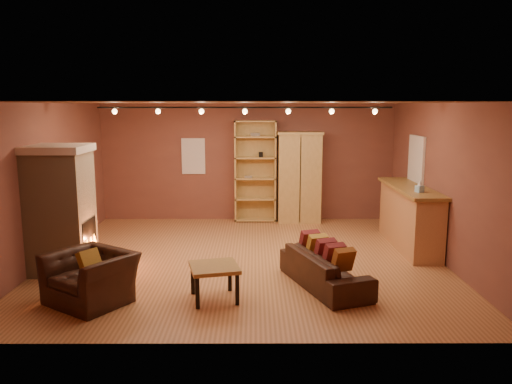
{
  "coord_description": "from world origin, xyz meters",
  "views": [
    {
      "loc": [
        0.17,
        -8.71,
        2.76
      ],
      "look_at": [
        0.2,
        0.2,
        1.2
      ],
      "focal_mm": 35.0,
      "sensor_mm": 36.0,
      "label": 1
    }
  ],
  "objects_px": {
    "bar_counter": "(410,217)",
    "bookcase": "(255,170)",
    "loveseat": "(325,262)",
    "coffee_table": "(214,270)",
    "armoire": "(299,177)",
    "fireplace": "(61,209)",
    "armchair": "(90,269)"
  },
  "relations": [
    {
      "from": "bookcase",
      "to": "armoire",
      "type": "xyz_separation_m",
      "value": [
        1.04,
        -0.15,
        -0.14
      ]
    },
    {
      "from": "bookcase",
      "to": "coffee_table",
      "type": "xyz_separation_m",
      "value": [
        -0.59,
        -5.01,
        -0.79
      ]
    },
    {
      "from": "bar_counter",
      "to": "armchair",
      "type": "relative_size",
      "value": 1.93
    },
    {
      "from": "fireplace",
      "to": "armchair",
      "type": "distance_m",
      "value": 1.75
    },
    {
      "from": "armchair",
      "to": "coffee_table",
      "type": "height_order",
      "value": "armchair"
    },
    {
      "from": "coffee_table",
      "to": "fireplace",
      "type": "bearing_deg",
      "value": 153.97
    },
    {
      "from": "bookcase",
      "to": "loveseat",
      "type": "distance_m",
      "value": 4.69
    },
    {
      "from": "bar_counter",
      "to": "armoire",
      "type": "bearing_deg",
      "value": 132.05
    },
    {
      "from": "bar_counter",
      "to": "loveseat",
      "type": "distance_m",
      "value": 2.92
    },
    {
      "from": "loveseat",
      "to": "coffee_table",
      "type": "distance_m",
      "value": 1.74
    },
    {
      "from": "armoire",
      "to": "coffee_table",
      "type": "relative_size",
      "value": 2.68
    },
    {
      "from": "armoire",
      "to": "bar_counter",
      "type": "relative_size",
      "value": 0.85
    },
    {
      "from": "bookcase",
      "to": "coffee_table",
      "type": "relative_size",
      "value": 3.0
    },
    {
      "from": "bar_counter",
      "to": "bookcase",
      "type": "bearing_deg",
      "value": 142.27
    },
    {
      "from": "loveseat",
      "to": "coffee_table",
      "type": "xyz_separation_m",
      "value": [
        -1.65,
        -0.52,
        0.05
      ]
    },
    {
      "from": "bookcase",
      "to": "loveseat",
      "type": "xyz_separation_m",
      "value": [
        1.06,
        -4.49,
        -0.85
      ]
    },
    {
      "from": "bookcase",
      "to": "bar_counter",
      "type": "height_order",
      "value": "bookcase"
    },
    {
      "from": "fireplace",
      "to": "bookcase",
      "type": "height_order",
      "value": "bookcase"
    },
    {
      "from": "loveseat",
      "to": "coffee_table",
      "type": "relative_size",
      "value": 2.39
    },
    {
      "from": "fireplace",
      "to": "armchair",
      "type": "relative_size",
      "value": 1.62
    },
    {
      "from": "loveseat",
      "to": "fireplace",
      "type": "bearing_deg",
      "value": 60.0
    },
    {
      "from": "bar_counter",
      "to": "coffee_table",
      "type": "relative_size",
      "value": 3.15
    },
    {
      "from": "fireplace",
      "to": "loveseat",
      "type": "bearing_deg",
      "value": -10.08
    },
    {
      "from": "armoire",
      "to": "coffee_table",
      "type": "xyz_separation_m",
      "value": [
        -1.64,
        -4.86,
        -0.65
      ]
    },
    {
      "from": "bar_counter",
      "to": "loveseat",
      "type": "relative_size",
      "value": 1.32
    },
    {
      "from": "bookcase",
      "to": "loveseat",
      "type": "bearing_deg",
      "value": -76.71
    },
    {
      "from": "fireplace",
      "to": "armoire",
      "type": "bearing_deg",
      "value": 39.95
    },
    {
      "from": "fireplace",
      "to": "bookcase",
      "type": "xyz_separation_m",
      "value": [
        3.23,
        3.72,
        0.16
      ]
    },
    {
      "from": "armchair",
      "to": "coffee_table",
      "type": "xyz_separation_m",
      "value": [
        1.74,
        0.1,
        -0.05
      ]
    },
    {
      "from": "armoire",
      "to": "armchair",
      "type": "bearing_deg",
      "value": -124.23
    },
    {
      "from": "armoire",
      "to": "armchair",
      "type": "distance_m",
      "value": 6.03
    },
    {
      "from": "fireplace",
      "to": "bar_counter",
      "type": "distance_m",
      "value": 6.41
    }
  ]
}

